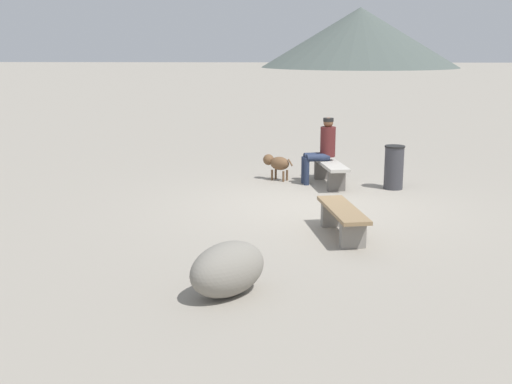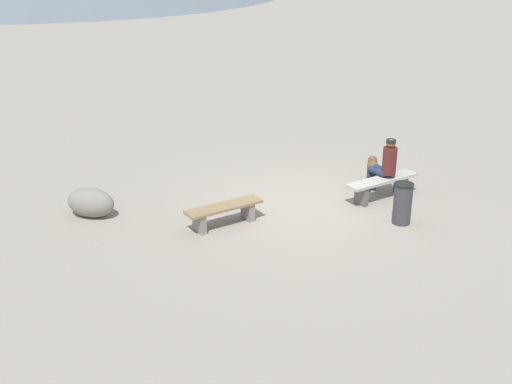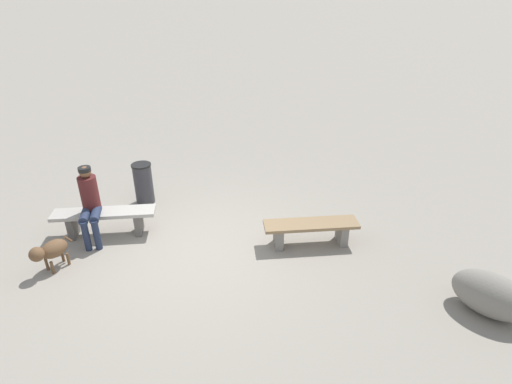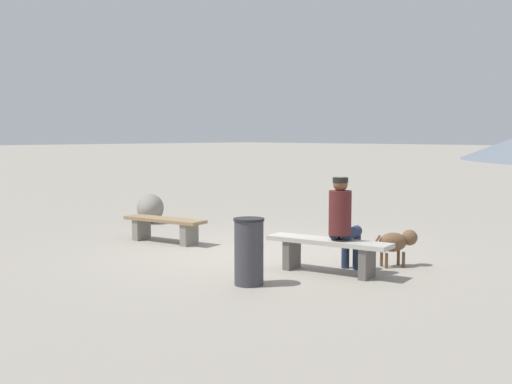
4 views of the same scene
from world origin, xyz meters
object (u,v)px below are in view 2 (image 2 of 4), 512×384
at_px(bench_left, 224,212).
at_px(seated_person, 385,164).
at_px(boulder, 91,203).
at_px(bench_right, 382,184).
at_px(trash_bin, 403,203).
at_px(dog, 373,165).

bearing_deg(bench_left, seated_person, -8.69).
height_order(seated_person, boulder, seated_person).
xyz_separation_m(bench_left, bench_right, (3.56, -0.02, 0.05)).
bearing_deg(boulder, trash_bin, -25.43).
bearing_deg(seated_person, bench_right, -150.94).
xyz_separation_m(bench_right, dog, (0.42, 1.04, 0.02)).
height_order(seated_person, dog, seated_person).
xyz_separation_m(seated_person, trash_bin, (-0.44, -1.34, -0.32)).
bearing_deg(bench_left, dog, 3.87).
xyz_separation_m(bench_left, seated_person, (3.70, 0.11, 0.44)).
bearing_deg(bench_right, dog, 57.62).
distance_m(bench_left, boulder, 2.73).
bearing_deg(bench_right, bench_left, 169.17).
distance_m(bench_right, trash_bin, 1.25).
bearing_deg(boulder, dog, -3.72).
relative_size(seated_person, boulder, 1.31).
height_order(dog, trash_bin, trash_bin).
height_order(bench_right, trash_bin, trash_bin).
bearing_deg(trash_bin, seated_person, 71.96).
bearing_deg(trash_bin, boulder, 154.57).
xyz_separation_m(dog, boulder, (-6.30, 0.41, -0.06)).
bearing_deg(dog, bench_right, -172.39).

